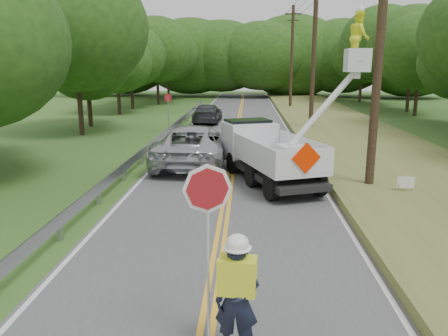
{
  "coord_description": "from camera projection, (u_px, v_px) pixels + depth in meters",
  "views": [
    {
      "loc": [
        0.65,
        -6.33,
        4.41
      ],
      "look_at": [
        0.0,
        6.0,
        1.5
      ],
      "focal_mm": 35.32,
      "sensor_mm": 36.0,
      "label": 1
    }
  ],
  "objects": [
    {
      "name": "road",
      "position": [
        233.0,
        160.0,
        20.8
      ],
      "size": [
        7.2,
        96.0,
        0.03
      ],
      "color": "#4E4E51",
      "rests_on": "ground"
    },
    {
      "name": "guardrail",
      "position": [
        152.0,
        144.0,
        21.77
      ],
      "size": [
        0.18,
        48.0,
        0.77
      ],
      "color": "#93969B",
      "rests_on": "ground"
    },
    {
      "name": "utility_poles",
      "position": [
        334.0,
        47.0,
        22.27
      ],
      "size": [
        1.6,
        43.3,
        10.0
      ],
      "color": "black",
      "rests_on": "ground"
    },
    {
      "name": "tall_grass_verge",
      "position": [
        386.0,
        159.0,
        20.41
      ],
      "size": [
        7.0,
        96.0,
        0.3
      ],
      "primitive_type": "cube",
      "color": "#5B6F33",
      "rests_on": "ground"
    },
    {
      "name": "treeline_left",
      "position": [
        107.0,
        49.0,
        33.45
      ],
      "size": [
        9.28,
        54.14,
        10.6
      ],
      "color": "#332319",
      "rests_on": "ground"
    },
    {
      "name": "treeline_horizon",
      "position": [
        251.0,
        56.0,
        60.65
      ],
      "size": [
        56.08,
        14.75,
        11.42
      ],
      "color": "#1C3F12",
      "rests_on": "ground"
    },
    {
      "name": "flagger",
      "position": [
        236.0,
        292.0,
        6.59
      ],
      "size": [
        1.16,
        0.52,
        3.01
      ],
      "color": "#191E33",
      "rests_on": "road"
    },
    {
      "name": "bucket_truck",
      "position": [
        268.0,
        142.0,
        17.24
      ],
      "size": [
        5.17,
        6.4,
        6.1
      ],
      "color": "black",
      "rests_on": "road"
    },
    {
      "name": "suv_silver",
      "position": [
        194.0,
        145.0,
        19.63
      ],
      "size": [
        3.13,
        6.52,
        1.79
      ],
      "primitive_type": "imported",
      "rotation": [
        0.0,
        0.0,
        3.12
      ],
      "color": "#B9BCC1",
      "rests_on": "road"
    },
    {
      "name": "suv_darkgrey",
      "position": [
        208.0,
        113.0,
        33.88
      ],
      "size": [
        2.09,
        4.92,
        1.42
      ],
      "primitive_type": "imported",
      "rotation": [
        0.0,
        0.0,
        3.12
      ],
      "color": "#35383C",
      "rests_on": "road"
    },
    {
      "name": "stop_sign_permanent",
      "position": [
        168.0,
        107.0,
        28.65
      ],
      "size": [
        0.43,
        0.37,
        2.57
      ],
      "color": "#93969B",
      "rests_on": "ground"
    },
    {
      "name": "yard_sign",
      "position": [
        406.0,
        183.0,
        14.62
      ],
      "size": [
        0.54,
        0.08,
        0.79
      ],
      "color": "white",
      "rests_on": "ground"
    }
  ]
}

